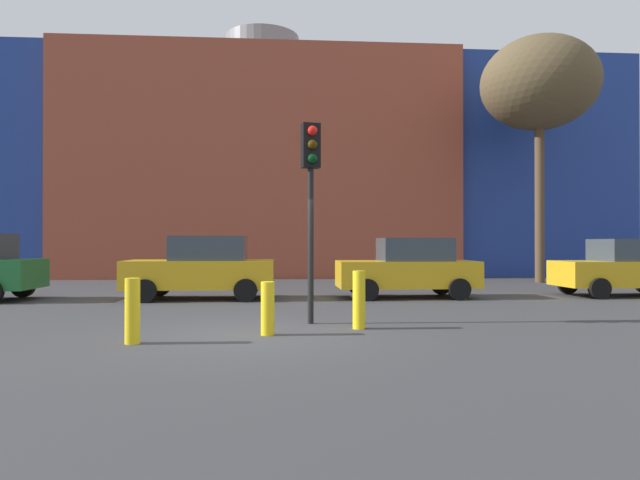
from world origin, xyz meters
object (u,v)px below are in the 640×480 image
object	(u,v)px
bollard_yellow_0	(359,300)
bollard_yellow_2	(132,311)
parked_car_1	(203,268)
parked_car_3	(625,268)
parked_car_2	(409,268)
bare_tree_0	(539,85)
traffic_light_island	(311,176)
bollard_yellow_1	(268,308)

from	to	relation	value
bollard_yellow_0	bollard_yellow_2	bearing A→B (deg)	-161.88
parked_car_1	parked_car_3	bearing A→B (deg)	-180.00
parked_car_2	bare_tree_0	world-z (taller)	bare_tree_0
traffic_light_island	bare_tree_0	xyz separation A→B (m)	(10.14, 11.06, 5.25)
bollard_yellow_1	traffic_light_island	bearing A→B (deg)	57.47
parked_car_3	bollard_yellow_2	xyz separation A→B (m)	(-13.01, -7.17, -0.34)
traffic_light_island	bollard_yellow_0	world-z (taller)	traffic_light_island
parked_car_2	bare_tree_0	xyz separation A→B (m)	(6.91, 5.88, 7.33)
parked_car_1	bollard_yellow_2	size ratio (longest dim) A/B	4.00
traffic_light_island	bare_tree_0	bearing A→B (deg)	125.78
bare_tree_0	bollard_yellow_2	xyz separation A→B (m)	(-13.14, -13.05, -7.69)
parked_car_1	bollard_yellow_2	xyz separation A→B (m)	(-0.14, -7.17, -0.38)
parked_car_1	bare_tree_0	xyz separation A→B (m)	(13.00, 5.88, 7.31)
traffic_light_island	parked_car_1	bearing A→B (deg)	-162.79
parked_car_2	parked_car_1	bearing A→B (deg)	0.00
parked_car_3	bollard_yellow_1	world-z (taller)	parked_car_3
traffic_light_island	bollard_yellow_2	distance (m)	4.35
traffic_light_island	bollard_yellow_1	distance (m)	2.95
bare_tree_0	parked_car_3	bearing A→B (deg)	-91.24
bollard_yellow_2	parked_car_2	bearing A→B (deg)	49.05
bare_tree_0	bollard_yellow_2	bearing A→B (deg)	-135.19
parked_car_1	parked_car_3	size ratio (longest dim) A/B	1.05
bollard_yellow_1	bollard_yellow_0	bearing A→B (deg)	19.10
parked_car_1	parked_car_3	xyz separation A→B (m)	(12.87, 0.00, -0.04)
bollard_yellow_0	bollard_yellow_1	bearing A→B (deg)	-160.90
parked_car_1	bollard_yellow_1	distance (m)	6.82
parked_car_2	traffic_light_island	distance (m)	6.44
parked_car_1	bollard_yellow_0	xyz separation A→B (m)	(3.73, -5.90, -0.36)
parked_car_2	bare_tree_0	size ratio (longest dim) A/B	0.40
parked_car_3	bollard_yellow_0	distance (m)	10.88
traffic_light_island	bollard_yellow_0	xyz separation A→B (m)	(0.87, -0.73, -2.42)
bollard_yellow_1	bollard_yellow_2	size ratio (longest dim) A/B	0.89
parked_car_1	bollard_yellow_2	bearing A→B (deg)	88.88
traffic_light_island	bollard_yellow_0	size ratio (longest dim) A/B	3.68
parked_car_2	parked_car_3	bearing A→B (deg)	180.00
parked_car_3	bollard_yellow_1	distance (m)	12.65
parked_car_1	traffic_light_island	world-z (taller)	traffic_light_island
parked_car_1	bollard_yellow_1	bearing A→B (deg)	107.28
parked_car_1	parked_car_2	world-z (taller)	parked_car_1
bollard_yellow_0	bollard_yellow_2	xyz separation A→B (m)	(-3.87, -1.27, -0.02)
parked_car_2	bollard_yellow_0	distance (m)	6.36
bare_tree_0	bollard_yellow_0	size ratio (longest dim) A/B	9.27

